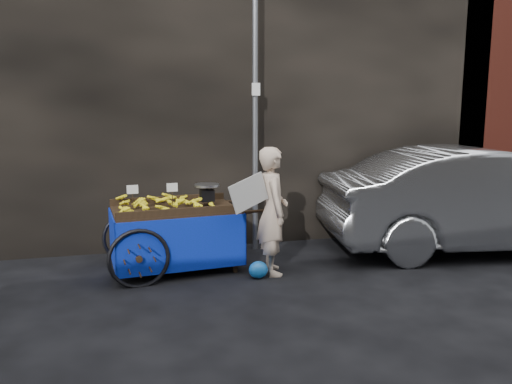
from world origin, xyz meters
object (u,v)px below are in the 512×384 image
object	(u,v)px
vendor	(272,211)
plastic_bag	(258,270)
banana_cart	(171,215)
parked_car	(483,200)

from	to	relation	value
vendor	plastic_bag	xyz separation A→B (m)	(-0.23, -0.16, -0.72)
banana_cart	plastic_bag	xyz separation A→B (m)	(1.02, -0.64, -0.63)
vendor	plastic_bag	distance (m)	0.77
vendor	banana_cart	bearing A→B (deg)	73.23
banana_cart	parked_car	world-z (taller)	parked_car
plastic_bag	banana_cart	bearing A→B (deg)	148.02
banana_cart	vendor	bearing A→B (deg)	-26.14
plastic_bag	parked_car	size ratio (longest dim) A/B	0.05
banana_cart	vendor	size ratio (longest dim) A/B	1.39
parked_car	vendor	bearing A→B (deg)	102.89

